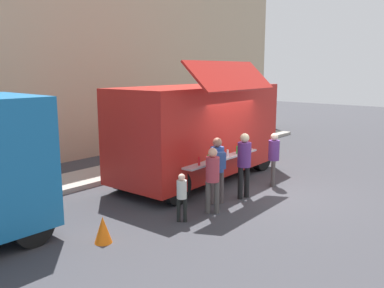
{
  "coord_description": "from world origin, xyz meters",
  "views": [
    {
      "loc": [
        -9.64,
        -5.75,
        3.44
      ],
      "look_at": [
        -0.92,
        1.61,
        1.3
      ],
      "focal_mm": 37.39,
      "sensor_mm": 36.0,
      "label": 1
    }
  ],
  "objects": [
    {
      "name": "food_truck_main",
      "position": [
        -0.11,
        1.99,
        1.61
      ],
      "size": [
        6.02,
        3.3,
        3.66
      ],
      "rotation": [
        0.0,
        0.0,
        0.03
      ],
      "color": "red",
      "rests_on": "ground"
    },
    {
      "name": "customer_mid_with_backpack",
      "position": [
        -1.65,
        0.15,
        1.06
      ],
      "size": [
        0.53,
        0.55,
        1.74
      ],
      "rotation": [
        0.0,
        0.0,
        0.86
      ],
      "color": "#4F4544",
      "rests_on": "ground"
    },
    {
      "name": "curb_strip",
      "position": [
        -4.12,
        4.61,
        0.07
      ],
      "size": [
        28.0,
        1.6,
        0.15
      ],
      "primitive_type": "cube",
      "color": "#9E998E",
      "rests_on": "ground"
    },
    {
      "name": "trash_bin",
      "position": [
        4.19,
        4.31,
        0.5
      ],
      "size": [
        0.6,
        0.6,
        1.0
      ],
      "primitive_type": "cylinder",
      "color": "#2E5B36",
      "rests_on": "ground"
    },
    {
      "name": "child_near_queue",
      "position": [
        -3.16,
        0.03,
        0.68
      ],
      "size": [
        0.23,
        0.23,
        1.13
      ],
      "rotation": [
        0.0,
        0.0,
        0.58
      ],
      "color": "black",
      "rests_on": "ground"
    },
    {
      "name": "ground_plane",
      "position": [
        0.0,
        0.0,
        0.0
      ],
      "size": [
        60.0,
        60.0,
        0.0
      ],
      "primitive_type": "plane",
      "color": "#38383D"
    },
    {
      "name": "customer_extra_browsing",
      "position": [
        0.77,
        -0.14,
        0.95
      ],
      "size": [
        0.33,
        0.33,
        1.6
      ],
      "rotation": [
        0.0,
        0.0,
        2.05
      ],
      "color": "#4B4442",
      "rests_on": "ground"
    },
    {
      "name": "customer_rear_waiting",
      "position": [
        -2.26,
        -0.16,
        0.96
      ],
      "size": [
        0.33,
        0.33,
        1.61
      ],
      "rotation": [
        0.0,
        0.0,
        0.75
      ],
      "color": "#4D4845",
      "rests_on": "ground"
    },
    {
      "name": "customer_front_ordering",
      "position": [
        -0.79,
        -0.11,
        1.06
      ],
      "size": [
        0.37,
        0.36,
        1.78
      ],
      "rotation": [
        0.0,
        0.0,
        1.32
      ],
      "color": "black",
      "rests_on": "ground"
    },
    {
      "name": "traffic_cone_orange",
      "position": [
        -5.03,
        0.48,
        0.28
      ],
      "size": [
        0.36,
        0.36,
        0.55
      ],
      "primitive_type": "cone",
      "color": "orange",
      "rests_on": "ground"
    }
  ]
}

